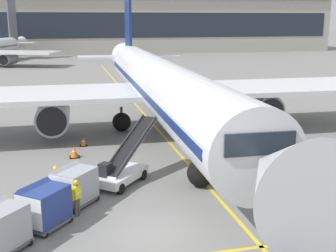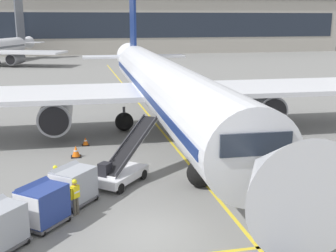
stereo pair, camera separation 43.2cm
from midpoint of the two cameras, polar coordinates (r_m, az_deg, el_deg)
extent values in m
plane|color=slate|center=(19.26, -1.48, -13.65)|extent=(600.00, 600.00, 0.00)
cylinder|color=silver|center=(33.77, -0.23, 5.30)|extent=(4.84, 37.32, 3.86)
cube|color=navy|center=(33.77, -0.23, 5.30)|extent=(4.83, 35.83, 0.46)
cone|color=silver|center=(14.60, 14.88, -6.52)|extent=(3.77, 3.96, 3.67)
cone|color=silver|center=(55.09, -4.44, 8.82)|extent=(3.44, 6.26, 3.28)
cube|color=silver|center=(34.39, -16.51, 3.91)|extent=(17.87, 7.91, 0.36)
cylinder|color=#93969E|center=(33.80, -13.95, 1.52)|extent=(2.52, 4.90, 2.39)
cylinder|color=black|center=(31.39, -14.17, 0.59)|extent=(2.04, 0.17, 2.03)
cube|color=silver|center=(37.67, 14.08, 4.87)|extent=(17.87, 7.91, 0.36)
cylinder|color=#93969E|center=(36.63, 12.31, 2.54)|extent=(2.52, 4.90, 2.39)
cylinder|color=black|center=(34.42, 13.91, 1.74)|extent=(2.04, 0.17, 2.03)
cube|color=navy|center=(53.37, -4.37, 15.18)|extent=(0.40, 4.47, 11.17)
cube|color=silver|center=(53.23, -4.22, 8.96)|extent=(12.10, 3.29, 0.20)
cube|color=#1E2633|center=(16.78, 11.06, -1.60)|extent=(2.75, 1.81, 0.85)
cylinder|color=#47474C|center=(23.73, 4.76, -4.72)|extent=(0.22, 0.22, 1.23)
sphere|color=black|center=(23.94, 4.73, -6.11)|extent=(1.51, 1.51, 1.51)
cylinder|color=#47474C|center=(35.65, -5.36, 1.52)|extent=(0.22, 0.22, 1.23)
sphere|color=black|center=(35.78, -5.34, 0.56)|extent=(1.51, 1.51, 1.51)
cylinder|color=#47474C|center=(36.63, 3.69, 1.89)|extent=(0.22, 0.22, 1.23)
sphere|color=black|center=(36.76, 3.68, 0.95)|extent=(1.51, 1.51, 1.51)
cube|color=silver|center=(24.42, -5.64, -6.35)|extent=(3.40, 3.64, 0.44)
cube|color=black|center=(23.69, -7.64, -5.59)|extent=(0.81, 0.82, 0.70)
cylinder|color=#333338|center=(24.21, -6.73, -5.01)|extent=(0.08, 0.08, 0.80)
cube|color=silver|center=(24.90, -4.31, -2.57)|extent=(3.70, 4.21, 2.47)
cube|color=black|center=(24.88, -4.31, -2.37)|extent=(3.50, 4.01, 2.32)
cube|color=#333338|center=(24.65, -3.44, -2.44)|extent=(3.02, 3.63, 2.50)
cube|color=#333338|center=(25.09, -5.17, -2.18)|extent=(3.02, 3.63, 2.50)
cylinder|color=black|center=(25.09, -2.73, -6.28)|extent=(0.51, 0.56, 0.56)
cylinder|color=black|center=(25.81, -5.58, -5.75)|extent=(0.51, 0.56, 0.56)
cylinder|color=black|center=(23.19, -5.69, -8.05)|extent=(0.51, 0.56, 0.56)
cylinder|color=black|center=(23.98, -8.68, -7.40)|extent=(0.51, 0.56, 0.56)
cube|color=#515156|center=(22.36, -11.45, -9.30)|extent=(2.51, 2.56, 0.12)
cylinder|color=#4C4C51|center=(21.43, -13.74, -10.51)|extent=(0.50, 0.58, 0.07)
cube|color=#9EA3AD|center=(22.06, -11.55, -7.37)|extent=(2.37, 2.42, 1.50)
cube|color=#9EA3AD|center=(22.13, -12.45, -5.90)|extent=(1.82, 1.95, 0.74)
cube|color=silver|center=(21.38, -13.18, -8.15)|extent=(1.12, 0.95, 1.38)
sphere|color=black|center=(22.25, -14.13, -9.75)|extent=(0.30, 0.30, 0.30)
sphere|color=black|center=(21.42, -11.36, -10.53)|extent=(0.30, 0.30, 0.30)
sphere|color=black|center=(23.36, -11.51, -8.45)|extent=(0.30, 0.30, 0.30)
sphere|color=black|center=(22.58, -8.79, -9.13)|extent=(0.30, 0.30, 0.30)
cube|color=#515156|center=(20.47, -15.17, -11.77)|extent=(2.51, 2.56, 0.12)
cylinder|color=#4C4C51|center=(19.62, -17.89, -13.16)|extent=(0.50, 0.58, 0.07)
cube|color=navy|center=(20.14, -15.32, -9.68)|extent=(2.37, 2.42, 1.50)
cube|color=navy|center=(20.21, -16.28, -8.05)|extent=(1.82, 1.95, 0.74)
cube|color=silver|center=(19.51, -17.26, -10.60)|extent=(1.12, 0.95, 1.38)
sphere|color=black|center=(20.43, -18.15, -12.23)|extent=(0.30, 0.30, 0.30)
sphere|color=black|center=(19.55, -15.27, -13.23)|extent=(0.30, 0.30, 0.30)
sphere|color=black|center=(21.45, -15.06, -10.72)|extent=(0.30, 0.30, 0.30)
sphere|color=black|center=(20.61, -12.21, -11.58)|extent=(0.30, 0.30, 0.30)
sphere|color=black|center=(20.03, -20.02, -12.91)|extent=(0.30, 0.30, 0.30)
sphere|color=black|center=(19.13, -17.18, -14.00)|extent=(0.30, 0.30, 0.30)
cylinder|color=#514C42|center=(21.11, -11.09, -10.07)|extent=(0.15, 0.15, 0.86)
cylinder|color=#514C42|center=(20.99, -11.44, -10.22)|extent=(0.15, 0.15, 0.86)
cube|color=yellow|center=(20.78, -11.35, -8.33)|extent=(0.44, 0.44, 0.58)
cube|color=white|center=(20.69, -11.10, -8.40)|extent=(0.25, 0.25, 0.08)
sphere|color=#9E7051|center=(20.63, -11.41, -7.27)|extent=(0.21, 0.21, 0.21)
sphere|color=yellow|center=(20.60, -11.42, -7.09)|extent=(0.23, 0.23, 0.23)
cylinder|color=yellow|center=(20.95, -10.89, -8.25)|extent=(0.09, 0.09, 0.56)
cylinder|color=yellow|center=(20.64, -11.82, -8.65)|extent=(0.09, 0.09, 0.56)
cylinder|color=black|center=(23.09, -13.49, -8.07)|extent=(0.15, 0.15, 0.86)
cylinder|color=black|center=(23.16, -13.91, -8.03)|extent=(0.15, 0.15, 0.86)
cube|color=yellow|center=(22.87, -13.80, -6.38)|extent=(0.44, 0.36, 0.58)
cube|color=white|center=(22.76, -13.92, -6.48)|extent=(0.32, 0.13, 0.08)
sphere|color=brown|center=(22.74, -13.86, -5.41)|extent=(0.21, 0.21, 0.21)
sphere|color=yellow|center=(22.71, -13.87, -5.24)|extent=(0.23, 0.23, 0.23)
cylinder|color=yellow|center=(22.80, -13.23, -6.54)|extent=(0.09, 0.09, 0.56)
cylinder|color=yellow|center=(22.98, -14.35, -6.44)|extent=(0.09, 0.09, 0.56)
cube|color=black|center=(32.19, -10.23, -2.43)|extent=(0.53, 0.53, 0.05)
cone|color=orange|center=(32.11, -10.25, -1.91)|extent=(0.42, 0.42, 0.56)
cylinder|color=white|center=(32.10, -10.25, -1.86)|extent=(0.23, 0.23, 0.07)
cube|color=black|center=(29.65, -11.39, -3.89)|extent=(0.66, 0.66, 0.05)
cone|color=orange|center=(29.54, -11.43, -3.20)|extent=(0.53, 0.53, 0.70)
cylinder|color=white|center=(29.53, -11.43, -3.13)|extent=(0.29, 0.29, 0.08)
cube|color=yellow|center=(34.58, -0.07, -1.12)|extent=(0.20, 110.00, 0.01)
cube|color=yellow|center=(18.50, 12.00, -15.18)|extent=(12.00, 0.20, 0.01)
cube|color=#A8A399|center=(123.28, -8.68, 12.65)|extent=(130.12, 20.12, 13.87)
cube|color=#1E2633|center=(113.19, -8.33, 12.76)|extent=(126.22, 0.10, 6.24)
cone|color=silver|center=(108.89, -18.03, 10.19)|extent=(4.50, 6.00, 2.84)
cube|color=silver|center=(89.04, -18.09, 9.07)|extent=(16.70, 11.37, 0.36)
cylinder|color=#93969E|center=(89.13, -18.98, 8.22)|extent=(3.39, 4.67, 2.07)
cylinder|color=black|center=(87.21, -19.61, 8.06)|extent=(1.70, 0.72, 1.76)
cube|color=slate|center=(107.55, -18.55, 12.94)|extent=(1.60, 3.75, 9.73)
cube|color=silver|center=(107.43, -18.41, 10.26)|extent=(10.73, 6.03, 0.20)
camera|label=1|loc=(0.22, -89.49, 0.13)|focal=47.10mm
camera|label=2|loc=(0.22, 90.51, -0.13)|focal=47.10mm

